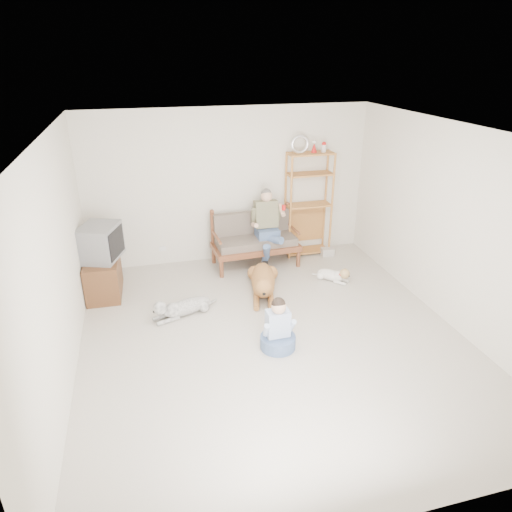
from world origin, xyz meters
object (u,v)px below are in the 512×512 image
object	(u,v)px
etagere	(308,204)
golden_retriever	(263,282)
loveseat	(255,238)
tv_stand	(103,276)

from	to	relation	value
etagere	golden_retriever	bearing A→B (deg)	-133.01
loveseat	golden_retriever	xyz separation A→B (m)	(-0.14, -1.10, -0.30)
loveseat	etagere	world-z (taller)	etagere
loveseat	tv_stand	size ratio (longest dim) A/B	1.67
tv_stand	golden_retriever	world-z (taller)	tv_stand
tv_stand	loveseat	bearing A→B (deg)	12.78
golden_retriever	tv_stand	bearing A→B (deg)	-179.57
tv_stand	golden_retriever	size ratio (longest dim) A/B	0.61
tv_stand	golden_retriever	xyz separation A→B (m)	(2.43, -0.60, -0.11)
tv_stand	etagere	bearing A→B (deg)	12.71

